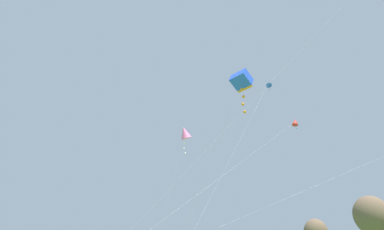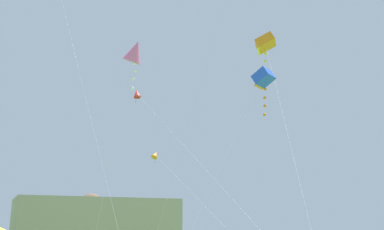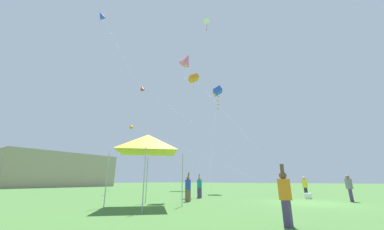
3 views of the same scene
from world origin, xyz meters
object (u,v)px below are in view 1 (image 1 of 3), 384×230
object	(u,v)px
kite_blue_diamond_4	(268,84)
kite_blue_box_6	(241,81)
kite_red_diamond_1	(295,123)
kite_pink_diamond_3	(185,133)

from	to	relation	value
kite_blue_diamond_4	kite_blue_box_6	size ratio (longest dim) A/B	1.64
kite_red_diamond_1	kite_blue_box_6	bearing A→B (deg)	-53.82
kite_pink_diamond_3	kite_blue_box_6	bearing A→B (deg)	10.38
kite_pink_diamond_3	kite_red_diamond_1	bearing A→B (deg)	71.32
kite_blue_diamond_4	kite_blue_box_6	xyz separation A→B (m)	(11.88, -9.53, -8.44)
kite_pink_diamond_3	kite_blue_box_6	distance (m)	9.25
kite_red_diamond_1	kite_blue_box_6	world-z (taller)	kite_red_diamond_1
kite_pink_diamond_3	kite_blue_box_6	xyz separation A→B (m)	(9.09, 1.67, 0.40)
kite_blue_box_6	kite_pink_diamond_3	bearing A→B (deg)	-169.62
kite_blue_diamond_4	kite_blue_box_6	world-z (taller)	kite_blue_diamond_4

